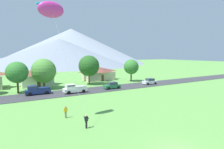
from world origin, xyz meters
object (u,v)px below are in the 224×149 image
(tree_center, at_px, (17,72))
(pickup_truck_navy_east_side, at_px, (37,90))
(house_leftmost, at_px, (98,73))
(tree_left_of_center, at_px, (44,71))
(parked_car_white_west_end, at_px, (150,81))
(parked_car_green_mid_west, at_px, (112,86))
(tree_right_of_center, at_px, (89,66))
(kite_flyer_with_kite, at_px, (51,11))
(tree_near_left, at_px, (131,67))
(watcher_person, at_px, (66,112))
(house_left_center, at_px, (36,77))
(pickup_truck_white_west_side, at_px, (74,89))

(tree_center, xyz_separation_m, pickup_truck_navy_east_side, (3.47, -3.98, -3.67))
(house_leftmost, height_order, tree_left_of_center, tree_left_of_center)
(parked_car_white_west_end, height_order, parked_car_green_mid_west, same)
(tree_right_of_center, xyz_separation_m, kite_flyer_with_kite, (-15.82, -25.21, 8.84))
(tree_near_left, bearing_deg, watcher_person, -140.20)
(house_leftmost, relative_size, pickup_truck_navy_east_side, 1.98)
(tree_near_left, distance_m, tree_center, 32.96)
(tree_center, xyz_separation_m, parked_car_white_west_end, (33.90, -5.85, -3.86))
(tree_right_of_center, height_order, parked_car_green_mid_west, tree_right_of_center)
(house_leftmost, xyz_separation_m, watcher_person, (-20.52, -31.47, -1.42))
(tree_left_of_center, xyz_separation_m, tree_center, (-6.14, -2.40, 0.12))
(parked_car_green_mid_west, height_order, pickup_truck_navy_east_side, pickup_truck_navy_east_side)
(house_left_center, distance_m, parked_car_white_west_end, 32.28)
(pickup_truck_white_west_side, bearing_deg, parked_car_white_west_end, 1.54)
(kite_flyer_with_kite, bearing_deg, parked_car_green_mid_west, 41.29)
(house_leftmost, height_order, tree_center, tree_center)
(parked_car_green_mid_west, xyz_separation_m, pickup_truck_white_west_side, (-9.95, -0.10, 0.19))
(tree_near_left, xyz_separation_m, tree_right_of_center, (-14.18, 1.08, 0.73))
(tree_right_of_center, bearing_deg, watcher_person, -119.91)
(house_leftmost, xyz_separation_m, pickup_truck_white_west_side, (-14.00, -16.17, -1.24))
(tree_center, height_order, pickup_truck_navy_east_side, tree_center)
(kite_flyer_with_kite, bearing_deg, tree_center, 97.44)
(tree_right_of_center, relative_size, watcher_person, 5.02)
(pickup_truck_white_west_side, bearing_deg, kite_flyer_with_kite, -117.22)
(tree_left_of_center, bearing_deg, pickup_truck_white_west_side, -61.25)
(watcher_person, bearing_deg, pickup_truck_white_west_side, 66.90)
(tree_left_of_center, bearing_deg, pickup_truck_navy_east_side, -112.68)
(tree_center, xyz_separation_m, tree_right_of_center, (18.73, 2.99, 0.68))
(house_leftmost, relative_size, tree_center, 1.46)
(tree_left_of_center, xyz_separation_m, tree_right_of_center, (12.58, 0.58, 0.80))
(house_leftmost, relative_size, watcher_person, 6.23)
(kite_flyer_with_kite, bearing_deg, parked_car_white_west_end, 27.85)
(tree_center, relative_size, pickup_truck_navy_east_side, 1.36)
(tree_center, relative_size, parked_car_white_west_end, 1.69)
(tree_near_left, relative_size, kite_flyer_with_kite, 0.46)
(house_left_center, xyz_separation_m, watcher_person, (-0.85, -30.87, -1.58))
(pickup_truck_navy_east_side, height_order, kite_flyer_with_kite, kite_flyer_with_kite)
(parked_car_white_west_end, distance_m, pickup_truck_white_west_side, 22.90)
(house_left_center, height_order, pickup_truck_white_west_side, house_left_center)
(tree_center, relative_size, tree_right_of_center, 0.85)
(parked_car_green_mid_west, distance_m, kite_flyer_with_kite, 27.51)
(parked_car_green_mid_west, relative_size, pickup_truck_navy_east_side, 0.81)
(house_left_center, bearing_deg, tree_center, -120.36)
(tree_left_of_center, bearing_deg, tree_right_of_center, 2.66)
(pickup_truck_white_west_side, bearing_deg, house_leftmost, 49.12)
(house_leftmost, bearing_deg, pickup_truck_white_west_side, -130.88)
(tree_right_of_center, distance_m, parked_car_green_mid_west, 10.64)
(parked_car_green_mid_west, height_order, pickup_truck_white_west_side, pickup_truck_white_west_side)
(tree_right_of_center, distance_m, kite_flyer_with_kite, 31.05)
(house_left_center, height_order, kite_flyer_with_kite, kite_flyer_with_kite)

